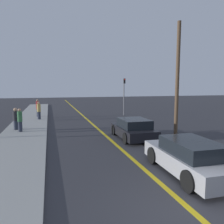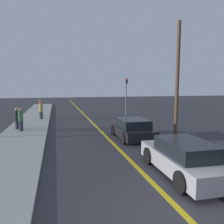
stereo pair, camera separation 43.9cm
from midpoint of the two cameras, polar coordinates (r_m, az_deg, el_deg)
name	(u,v)px [view 1 (the left image)]	position (r m, az deg, el deg)	size (l,w,h in m)	color
ground_plane	(197,216)	(6.50, 19.44, -24.20)	(120.00, 120.00, 0.00)	#333338
road_center_line	(85,118)	(22.97, -7.52, -1.51)	(0.20, 60.00, 0.01)	gold
sidewalk_left	(31,120)	(22.65, -20.83, -1.86)	(2.99, 35.69, 0.13)	#9E9E99
car_near_right_lane	(189,157)	(8.76, 18.07, -11.21)	(1.94, 4.29, 1.33)	#9E9EA3
car_ahead_center	(133,129)	(13.86, 4.68, -4.43)	(2.00, 3.85, 1.26)	black
pedestrian_near_curb	(20,120)	(16.60, -23.62, -1.93)	(0.32, 0.32, 1.63)	#282D3D
pedestrian_mid_group	(16,119)	(17.53, -24.48, -1.64)	(0.42, 0.42, 1.60)	#282D3D
pedestrian_far_standing	(39,110)	(22.07, -19.10, 0.38)	(0.35, 0.35, 1.69)	#282D3D
pedestrian_by_sign	(38,108)	(23.99, -19.32, 1.02)	(0.33, 0.33, 1.80)	#282D3D
traffic_light	(124,93)	(24.45, 2.63, 4.99)	(0.18, 0.40, 4.12)	slate
utility_pole	(177,80)	(14.92, 15.89, 8.05)	(0.24, 0.24, 7.39)	brown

